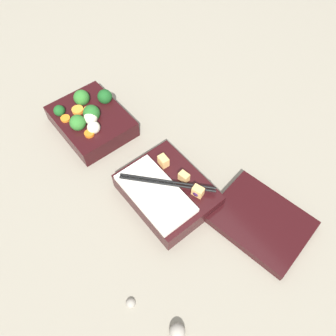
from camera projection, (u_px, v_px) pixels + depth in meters
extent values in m
plane|color=gray|center=(127.00, 158.00, 0.79)|extent=(3.00, 3.00, 0.00)
cube|color=black|center=(92.00, 121.00, 0.83)|extent=(0.20, 0.16, 0.05)
sphere|color=#19511E|center=(105.00, 97.00, 0.83)|extent=(0.04, 0.04, 0.04)
sphere|color=#236023|center=(92.00, 113.00, 0.80)|extent=(0.04, 0.04, 0.04)
sphere|color=#19511E|center=(59.00, 111.00, 0.81)|extent=(0.03, 0.03, 0.03)
sphere|color=#2D7028|center=(78.00, 123.00, 0.78)|extent=(0.04, 0.04, 0.04)
sphere|color=#2D7028|center=(83.00, 97.00, 0.83)|extent=(0.04, 0.04, 0.04)
cylinder|color=orange|center=(78.00, 110.00, 0.81)|extent=(0.03, 0.03, 0.01)
cylinder|color=orange|center=(65.00, 118.00, 0.80)|extent=(0.03, 0.03, 0.01)
cylinder|color=orange|center=(89.00, 111.00, 0.81)|extent=(0.04, 0.04, 0.01)
cylinder|color=orange|center=(89.00, 134.00, 0.77)|extent=(0.03, 0.03, 0.01)
sphere|color=beige|center=(91.00, 118.00, 0.79)|extent=(0.03, 0.03, 0.03)
sphere|color=beige|center=(94.00, 127.00, 0.78)|extent=(0.03, 0.03, 0.03)
cube|color=black|center=(167.00, 192.00, 0.72)|extent=(0.20, 0.16, 0.05)
cube|color=silver|center=(155.00, 193.00, 0.68)|extent=(0.17, 0.09, 0.01)
cube|color=#EAB266|center=(163.00, 161.00, 0.72)|extent=(0.02, 0.02, 0.02)
cube|color=#EAB266|center=(184.00, 177.00, 0.70)|extent=(0.02, 0.02, 0.02)
cube|color=#EAB266|center=(198.00, 191.00, 0.68)|extent=(0.03, 0.02, 0.02)
sphere|color=#381942|center=(197.00, 192.00, 0.68)|extent=(0.02, 0.02, 0.02)
cylinder|color=black|center=(167.00, 184.00, 0.68)|extent=(0.16, 0.14, 0.01)
cylinder|color=black|center=(168.00, 181.00, 0.69)|extent=(0.16, 0.14, 0.01)
cube|color=black|center=(260.00, 221.00, 0.69)|extent=(0.21, 0.18, 0.02)
sphere|color=gray|center=(131.00, 303.00, 0.60)|extent=(0.02, 0.02, 0.02)
sphere|color=gray|center=(177.00, 331.00, 0.58)|extent=(0.03, 0.03, 0.03)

